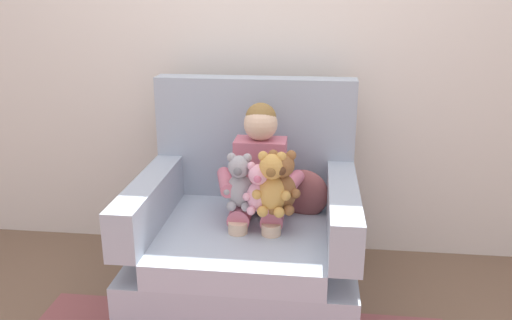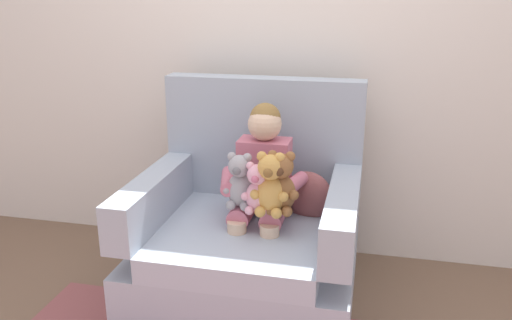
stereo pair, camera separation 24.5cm
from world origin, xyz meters
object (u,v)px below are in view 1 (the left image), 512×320
(armchair, at_px, (247,236))
(throw_pillow, at_px, (304,194))
(plush_honey, at_px, (272,185))
(plush_grey, at_px, (240,183))
(seated_child, at_px, (259,178))
(plush_brown, at_px, (282,183))
(plush_pink, at_px, (259,189))

(armchair, height_order, throw_pillow, armchair)
(plush_honey, relative_size, plush_grey, 1.10)
(plush_grey, bearing_deg, seated_child, 75.99)
(plush_grey, distance_m, plush_brown, 0.20)
(plush_honey, xyz_separation_m, plush_grey, (-0.16, 0.05, -0.01))
(armchair, distance_m, plush_honey, 0.41)
(plush_brown, bearing_deg, throw_pillow, 70.68)
(plush_pink, bearing_deg, throw_pillow, 49.38)
(plush_pink, height_order, throw_pillow, plush_pink)
(plush_pink, distance_m, throw_pillow, 0.37)
(seated_child, bearing_deg, plush_brown, -56.33)
(armchair, height_order, plush_honey, armchair)
(plush_grey, bearing_deg, plush_honey, -1.95)
(plush_pink, bearing_deg, plush_brown, 8.72)
(plush_honey, height_order, plush_grey, plush_honey)
(seated_child, height_order, throw_pillow, seated_child)
(armchair, xyz_separation_m, seated_child, (0.06, 0.02, 0.31))
(seated_child, height_order, plush_brown, seated_child)
(plush_brown, height_order, throw_pillow, plush_brown)
(plush_honey, bearing_deg, armchair, 149.34)
(plush_honey, distance_m, plush_pink, 0.07)
(plush_brown, relative_size, plush_pink, 1.22)
(plush_pink, bearing_deg, plush_grey, 151.60)
(plush_honey, bearing_deg, plush_brown, 54.11)
(armchair, distance_m, seated_child, 0.32)
(seated_child, bearing_deg, plush_pink, -88.63)
(plush_honey, height_order, throw_pillow, plush_honey)
(plush_honey, height_order, plush_brown, same)
(armchair, relative_size, plush_honey, 3.61)
(seated_child, xyz_separation_m, plush_grey, (-0.08, -0.14, 0.03))
(plush_brown, bearing_deg, plush_grey, 176.94)
(plush_brown, xyz_separation_m, plush_pink, (-0.11, -0.03, -0.03))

